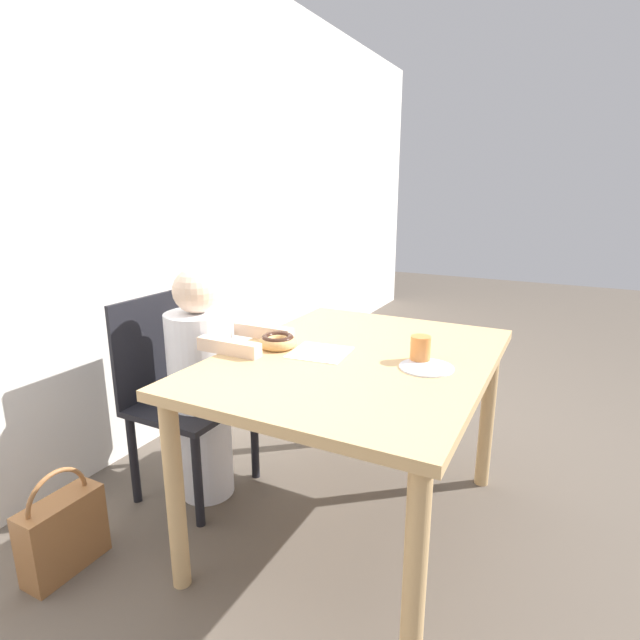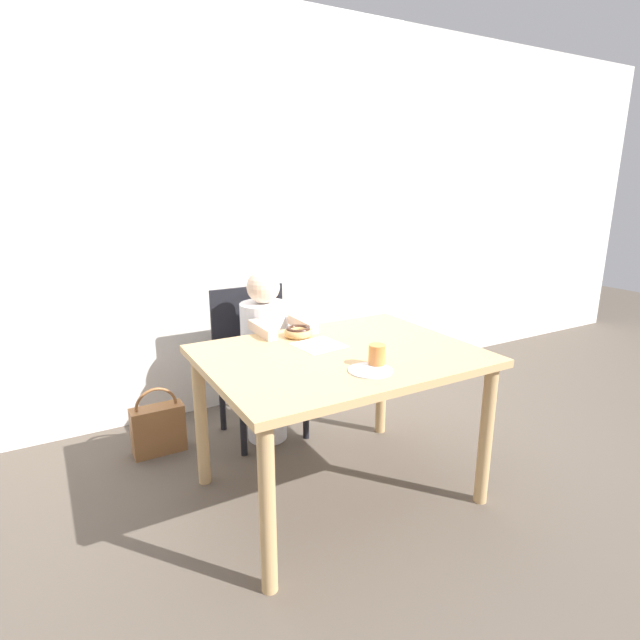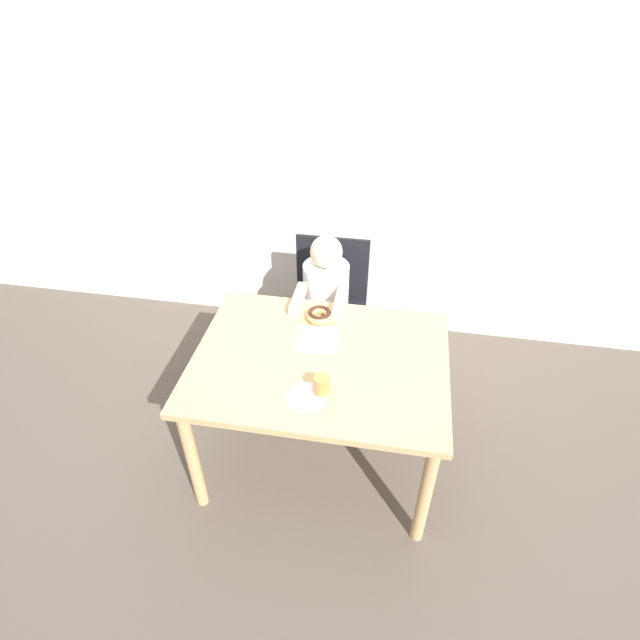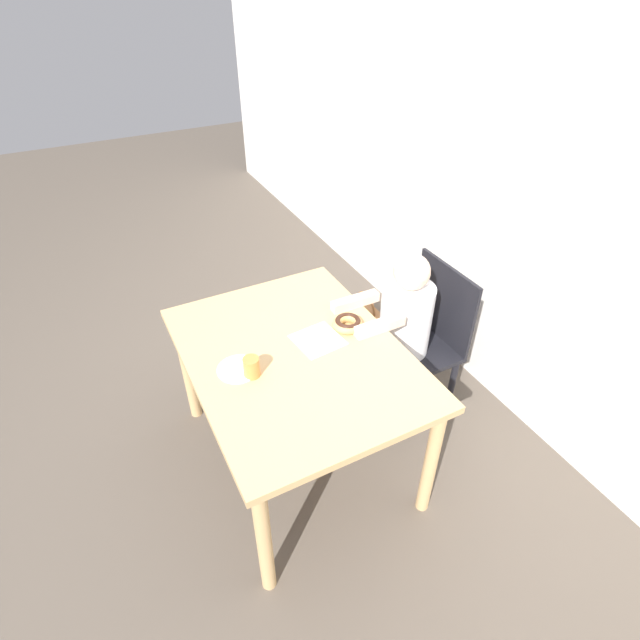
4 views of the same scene
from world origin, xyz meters
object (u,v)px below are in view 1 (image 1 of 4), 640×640
(handbag, at_px, (63,532))
(cup, at_px, (420,349))
(donut, at_px, (278,341))
(child_figure, at_px, (203,387))
(chair, at_px, (181,392))

(handbag, bearing_deg, cup, -55.15)
(donut, height_order, cup, cup)
(donut, xyz_separation_m, cup, (0.10, -0.52, 0.02))
(child_figure, bearing_deg, cup, -81.93)
(donut, relative_size, cup, 1.56)
(child_figure, relative_size, cup, 11.04)
(donut, xyz_separation_m, handbag, (-0.61, 0.50, -0.59))
(chair, distance_m, child_figure, 0.13)
(chair, xyz_separation_m, handbag, (-0.59, 0.02, -0.30))
(donut, bearing_deg, handbag, 140.55)
(donut, bearing_deg, chair, 93.05)
(chair, height_order, handbag, chair)
(chair, bearing_deg, child_figure, -90.00)
(handbag, bearing_deg, donut, -39.45)
(handbag, relative_size, cup, 4.26)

